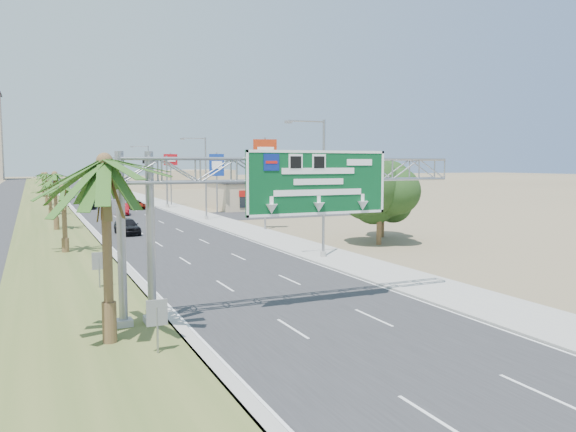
{
  "coord_description": "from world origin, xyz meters",
  "views": [
    {
      "loc": [
        -11.69,
        -13.72,
        6.92
      ],
      "look_at": [
        0.25,
        12.36,
        4.2
      ],
      "focal_mm": 35.0,
      "sensor_mm": 36.0,
      "label": 1
    }
  ],
  "objects_px": {
    "palm_near": "(105,163)",
    "car_far": "(88,203)",
    "car_left_lane": "(127,226)",
    "sign_gantry": "(284,182)",
    "pole_sign_red_far": "(171,164)",
    "signal_mast": "(154,177)",
    "pole_sign_red_near": "(265,157)",
    "car_right_lane": "(136,205)",
    "store_building": "(271,195)",
    "car_mid_lane": "(122,209)",
    "pole_sign_blue": "(217,168)"
  },
  "relations": [
    {
      "from": "palm_near",
      "to": "car_far",
      "type": "xyz_separation_m",
      "value": [
        5.23,
        67.89,
        -6.1
      ]
    },
    {
      "from": "car_left_lane",
      "to": "sign_gantry",
      "type": "bearing_deg",
      "value": -89.88
    },
    {
      "from": "palm_near",
      "to": "pole_sign_red_far",
      "type": "relative_size",
      "value": 0.98
    },
    {
      "from": "signal_mast",
      "to": "pole_sign_red_near",
      "type": "distance_m",
      "value": 32.88
    },
    {
      "from": "car_right_lane",
      "to": "signal_mast",
      "type": "bearing_deg",
      "value": -6.52
    },
    {
      "from": "store_building",
      "to": "pole_sign_red_near",
      "type": "distance_m",
      "value": 29.49
    },
    {
      "from": "sign_gantry",
      "to": "pole_sign_red_far",
      "type": "distance_m",
      "value": 68.01
    },
    {
      "from": "store_building",
      "to": "car_left_lane",
      "type": "xyz_separation_m",
      "value": [
        -25.39,
        -24.13,
        -1.2
      ]
    },
    {
      "from": "store_building",
      "to": "car_right_lane",
      "type": "xyz_separation_m",
      "value": [
        -19.51,
        6.18,
        -1.34
      ]
    },
    {
      "from": "sign_gantry",
      "to": "signal_mast",
      "type": "xyz_separation_m",
      "value": [
        6.23,
        62.05,
        -1.21
      ]
    },
    {
      "from": "sign_gantry",
      "to": "palm_near",
      "type": "distance_m",
      "value": 8.41
    },
    {
      "from": "car_left_lane",
      "to": "pole_sign_red_near",
      "type": "relative_size",
      "value": 0.49
    },
    {
      "from": "pole_sign_red_far",
      "to": "car_right_lane",
      "type": "bearing_deg",
      "value": -142.41
    },
    {
      "from": "car_far",
      "to": "pole_sign_red_far",
      "type": "bearing_deg",
      "value": 12.84
    },
    {
      "from": "palm_near",
      "to": "car_mid_lane",
      "type": "bearing_deg",
      "value": 81.31
    },
    {
      "from": "pole_sign_red_near",
      "to": "signal_mast",
      "type": "bearing_deg",
      "value": 98.71
    },
    {
      "from": "sign_gantry",
      "to": "signal_mast",
      "type": "height_order",
      "value": "signal_mast"
    },
    {
      "from": "signal_mast",
      "to": "car_far",
      "type": "relative_size",
      "value": 1.81
    },
    {
      "from": "car_mid_lane",
      "to": "car_far",
      "type": "bearing_deg",
      "value": 110.65
    },
    {
      "from": "palm_near",
      "to": "pole_sign_blue",
      "type": "relative_size",
      "value": 1.0
    },
    {
      "from": "car_right_lane",
      "to": "pole_sign_blue",
      "type": "xyz_separation_m",
      "value": [
        8.95,
        -11.97,
        5.61
      ]
    },
    {
      "from": "store_building",
      "to": "pole_sign_blue",
      "type": "distance_m",
      "value": 12.77
    },
    {
      "from": "car_left_lane",
      "to": "car_mid_lane",
      "type": "relative_size",
      "value": 1.03
    },
    {
      "from": "car_far",
      "to": "store_building",
      "type": "bearing_deg",
      "value": -13.72
    },
    {
      "from": "pole_sign_red_near",
      "to": "pole_sign_blue",
      "type": "relative_size",
      "value": 1.14
    },
    {
      "from": "car_far",
      "to": "pole_sign_blue",
      "type": "height_order",
      "value": "pole_sign_blue"
    },
    {
      "from": "store_building",
      "to": "car_left_lane",
      "type": "relative_size",
      "value": 3.82
    },
    {
      "from": "pole_sign_red_near",
      "to": "pole_sign_blue",
      "type": "bearing_deg",
      "value": 86.36
    },
    {
      "from": "palm_near",
      "to": "car_left_lane",
      "type": "distance_m",
      "value": 34.9
    },
    {
      "from": "car_right_lane",
      "to": "car_far",
      "type": "xyz_separation_m",
      "value": [
        -6.46,
        3.71,
        0.16
      ]
    },
    {
      "from": "sign_gantry",
      "to": "pole_sign_blue",
      "type": "relative_size",
      "value": 2.01
    },
    {
      "from": "signal_mast",
      "to": "car_left_lane",
      "type": "bearing_deg",
      "value": -105.88
    },
    {
      "from": "sign_gantry",
      "to": "car_far",
      "type": "height_order",
      "value": "sign_gantry"
    },
    {
      "from": "car_mid_lane",
      "to": "car_right_lane",
      "type": "height_order",
      "value": "car_mid_lane"
    },
    {
      "from": "sign_gantry",
      "to": "pole_sign_blue",
      "type": "xyz_separation_m",
      "value": [
        12.51,
        50.28,
        0.21
      ]
    },
    {
      "from": "car_left_lane",
      "to": "car_far",
      "type": "relative_size",
      "value": 0.83
    },
    {
      "from": "palm_near",
      "to": "car_mid_lane",
      "type": "relative_size",
      "value": 1.82
    },
    {
      "from": "palm_near",
      "to": "car_far",
      "type": "height_order",
      "value": "palm_near"
    },
    {
      "from": "car_left_lane",
      "to": "pole_sign_red_near",
      "type": "xyz_separation_m",
      "value": [
        13.53,
        -2.29,
        6.73
      ]
    },
    {
      "from": "sign_gantry",
      "to": "pole_sign_red_near",
      "type": "distance_m",
      "value": 31.73
    },
    {
      "from": "signal_mast",
      "to": "car_far",
      "type": "distance_m",
      "value": 10.73
    },
    {
      "from": "palm_near",
      "to": "car_left_lane",
      "type": "xyz_separation_m",
      "value": [
        5.81,
        33.87,
        -6.13
      ]
    },
    {
      "from": "signal_mast",
      "to": "car_far",
      "type": "bearing_deg",
      "value": 156.8
    },
    {
      "from": "sign_gantry",
      "to": "car_mid_lane",
      "type": "bearing_deg",
      "value": 89.67
    },
    {
      "from": "palm_near",
      "to": "pole_sign_red_near",
      "type": "relative_size",
      "value": 0.88
    },
    {
      "from": "store_building",
      "to": "car_mid_lane",
      "type": "distance_m",
      "value": 22.96
    },
    {
      "from": "sign_gantry",
      "to": "car_far",
      "type": "xyz_separation_m",
      "value": [
        -2.9,
        65.96,
        -5.23
      ]
    },
    {
      "from": "car_far",
      "to": "palm_near",
      "type": "bearing_deg",
      "value": -87.28
    },
    {
      "from": "signal_mast",
      "to": "car_right_lane",
      "type": "distance_m",
      "value": 4.98
    },
    {
      "from": "sign_gantry",
      "to": "pole_sign_red_near",
      "type": "relative_size",
      "value": 1.76
    }
  ]
}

